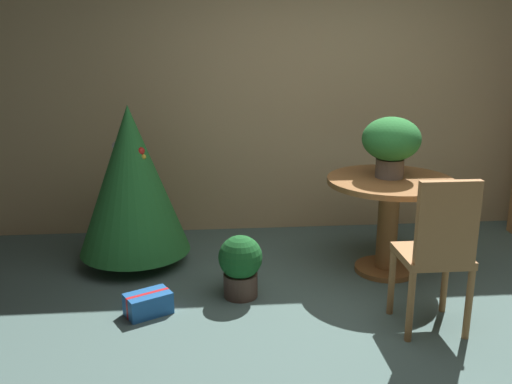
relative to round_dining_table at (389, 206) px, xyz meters
The scene contains 8 objects.
ground_plane 1.23m from the round_dining_table, 110.72° to the right, with size 6.60×6.60×0.00m, color #4C6660.
back_wall_panel 1.44m from the round_dining_table, 108.44° to the left, with size 6.00×0.10×2.60m, color tan.
round_dining_table is the anchor object (origin of this frame).
flower_vase 0.50m from the round_dining_table, 89.04° to the left, with size 0.44×0.44×0.47m.
wooden_chair_near 0.95m from the round_dining_table, 90.00° to the right, with size 0.41×0.40×1.02m.
holiday_tree 2.04m from the round_dining_table, behind, with size 0.89×0.89×1.31m.
gift_box_blue 1.96m from the round_dining_table, 162.98° to the right, with size 0.35×0.30×0.15m.
potted_plant 1.26m from the round_dining_table, 163.87° to the right, with size 0.32×0.32×0.46m.
Camera 1 is at (-1.01, -3.04, 1.84)m, focal length 39.56 mm.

